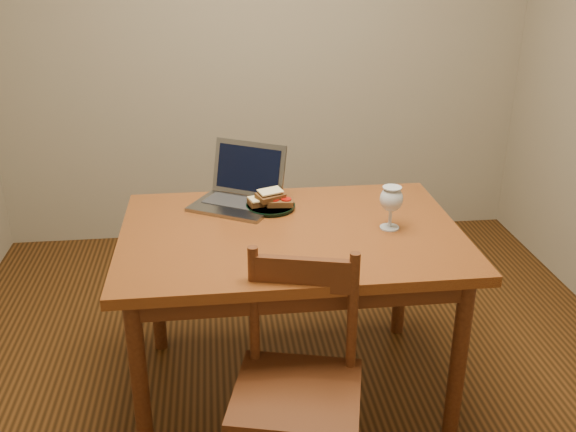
{
  "coord_description": "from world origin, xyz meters",
  "views": [
    {
      "loc": [
        -0.3,
        -2.24,
        1.76
      ],
      "look_at": [
        -0.04,
        -0.02,
        0.8
      ],
      "focal_mm": 40.0,
      "sensor_mm": 36.0,
      "label": 1
    }
  ],
  "objects": [
    {
      "name": "milk_glass",
      "position": [
        0.36,
        -0.05,
        0.83
      ],
      "size": [
        0.09,
        0.09,
        0.17
      ],
      "primitive_type": null,
      "color": "white",
      "rests_on": "table"
    },
    {
      "name": "sandwich_top",
      "position": [
        -0.08,
        0.21,
        0.8
      ],
      "size": [
        0.13,
        0.11,
        0.04
      ],
      "primitive_type": null,
      "rotation": [
        0.0,
        0.0,
        0.47
      ],
      "color": "#381E0C",
      "rests_on": "plate"
    },
    {
      "name": "table",
      "position": [
        -0.02,
        -0.02,
        0.65
      ],
      "size": [
        1.3,
        0.9,
        0.74
      ],
      "color": "#52220D",
      "rests_on": "floor"
    },
    {
      "name": "sandwich_tomato",
      "position": [
        -0.04,
        0.19,
        0.77
      ],
      "size": [
        0.11,
        0.07,
        0.03
      ],
      "primitive_type": null,
      "rotation": [
        0.0,
        0.0,
        -0.1
      ],
      "color": "#381E0C",
      "rests_on": "plate"
    },
    {
      "name": "laptop",
      "position": [
        -0.2,
        0.29,
        0.8
      ],
      "size": [
        0.44,
        0.43,
        0.24
      ],
      "rotation": [
        0.0,
        0.0,
        -0.52
      ],
      "color": "slate",
      "rests_on": "table"
    },
    {
      "name": "back_wall",
      "position": [
        0.0,
        1.61,
        1.3
      ],
      "size": [
        3.2,
        0.02,
        2.6
      ],
      "primitive_type": "cube",
      "color": "gray",
      "rests_on": "floor"
    },
    {
      "name": "chair",
      "position": [
        -0.07,
        -0.56,
        0.47
      ],
      "size": [
        0.49,
        0.47,
        0.43
      ],
      "rotation": [
        0.0,
        0.0,
        -0.25
      ],
      "color": "#3F1C0D",
      "rests_on": "floor"
    },
    {
      "name": "sandwich_cheese",
      "position": [
        -0.12,
        0.21,
        0.77
      ],
      "size": [
        0.13,
        0.09,
        0.03
      ],
      "primitive_type": null,
      "rotation": [
        0.0,
        0.0,
        0.25
      ],
      "color": "#381E0C",
      "rests_on": "plate"
    },
    {
      "name": "plate",
      "position": [
        -0.08,
        0.2,
        0.75
      ],
      "size": [
        0.2,
        0.2,
        0.02
      ],
      "primitive_type": "cylinder",
      "color": "black",
      "rests_on": "table"
    },
    {
      "name": "floor",
      "position": [
        0.0,
        0.0,
        -0.01
      ],
      "size": [
        3.2,
        3.2,
        0.02
      ],
      "primitive_type": "cube",
      "color": "black",
      "rests_on": "ground"
    },
    {
      "name": "front_wall",
      "position": [
        0.0,
        -1.61,
        1.3
      ],
      "size": [
        3.2,
        0.02,
        2.6
      ],
      "primitive_type": "cube",
      "color": "gray",
      "rests_on": "floor"
    }
  ]
}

